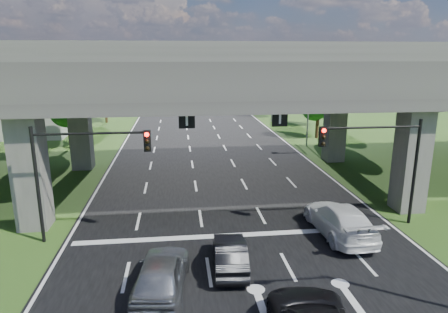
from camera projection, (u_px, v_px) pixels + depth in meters
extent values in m
plane|color=#2E4D18|center=(249.00, 270.00, 17.86)|extent=(160.00, 160.00, 0.00)
cube|color=black|center=(223.00, 194.00, 27.48)|extent=(18.00, 120.00, 0.03)
cube|color=#3B3936|center=(220.00, 75.00, 27.43)|extent=(80.00, 15.00, 2.00)
cube|color=#605D58|center=(235.00, 51.00, 20.08)|extent=(80.00, 0.50, 1.00)
cube|color=#605D58|center=(211.00, 53.00, 34.04)|extent=(80.00, 0.50, 1.00)
cube|color=#605D58|center=(29.00, 166.00, 21.52)|extent=(1.60, 1.60, 7.00)
cube|color=#605D58|center=(80.00, 127.00, 33.06)|extent=(1.60, 1.60, 7.00)
cube|color=#605D58|center=(412.00, 155.00, 24.02)|extent=(1.60, 1.60, 7.00)
cube|color=#605D58|center=(335.00, 122.00, 35.57)|extent=(1.60, 1.60, 7.00)
cube|color=black|center=(187.00, 120.00, 20.90)|extent=(0.85, 0.06, 0.85)
cube|color=black|center=(280.00, 119.00, 21.47)|extent=(0.85, 0.06, 0.85)
cylinder|color=black|center=(415.00, 173.00, 22.10)|extent=(0.18, 0.18, 6.00)
cylinder|color=black|center=(372.00, 127.00, 21.15)|extent=(5.50, 0.12, 0.12)
cube|color=black|center=(323.00, 137.00, 20.76)|extent=(0.35, 0.28, 1.05)
sphere|color=#FF0C05|center=(324.00, 131.00, 20.52)|extent=(0.22, 0.22, 0.22)
cylinder|color=black|center=(38.00, 186.00, 19.83)|extent=(0.18, 0.18, 6.00)
cylinder|color=black|center=(90.00, 134.00, 19.50)|extent=(5.50, 0.12, 0.12)
cube|color=black|center=(147.00, 141.00, 19.74)|extent=(0.35, 0.28, 1.05)
sphere|color=#FF0C05|center=(147.00, 135.00, 19.50)|extent=(0.22, 0.22, 0.22)
cylinder|color=gray|center=(309.00, 98.00, 40.91)|extent=(0.16, 0.16, 10.00)
cylinder|color=gray|center=(297.00, 51.00, 39.58)|extent=(3.00, 0.10, 0.10)
cube|color=gray|center=(282.00, 52.00, 39.44)|extent=(0.60, 0.25, 0.18)
cylinder|color=gray|center=(272.00, 87.00, 56.31)|extent=(0.16, 0.16, 10.00)
cylinder|color=gray|center=(263.00, 52.00, 54.98)|extent=(3.00, 0.10, 0.10)
cube|color=gray|center=(252.00, 53.00, 54.83)|extent=(0.60, 0.25, 0.18)
cylinder|color=black|center=(70.00, 132.00, 40.88)|extent=(0.36, 0.36, 3.30)
sphere|color=#155016|center=(67.00, 103.00, 40.14)|extent=(4.50, 4.50, 4.50)
sphere|color=#155016|center=(69.00, 90.00, 39.56)|extent=(3.60, 3.60, 3.60)
sphere|color=#155016|center=(66.00, 111.00, 40.71)|extent=(3.30, 3.30, 3.30)
cylinder|color=black|center=(61.00, 122.00, 48.29)|extent=(0.36, 0.36, 2.86)
sphere|color=#155016|center=(59.00, 101.00, 47.65)|extent=(3.90, 3.90, 3.90)
sphere|color=#155016|center=(61.00, 91.00, 47.12)|extent=(3.12, 3.12, 3.12)
sphere|color=#155016|center=(58.00, 107.00, 48.19)|extent=(2.86, 2.86, 2.86)
cylinder|color=black|center=(106.00, 110.00, 56.36)|extent=(0.36, 0.36, 3.52)
sphere|color=#155016|center=(104.00, 87.00, 55.57)|extent=(4.80, 4.80, 4.80)
sphere|color=#155016|center=(106.00, 77.00, 54.97)|extent=(3.84, 3.84, 3.84)
sphere|color=#155016|center=(103.00, 94.00, 56.16)|extent=(3.52, 3.52, 3.52)
cylinder|color=black|center=(317.00, 125.00, 45.90)|extent=(0.36, 0.36, 3.08)
sphere|color=#155016|center=(319.00, 100.00, 45.21)|extent=(4.20, 4.20, 4.20)
sphere|color=#155016|center=(324.00, 89.00, 44.65)|extent=(3.36, 3.36, 3.36)
sphere|color=#155016|center=(314.00, 107.00, 45.77)|extent=(3.08, 3.08, 3.08)
cylinder|color=black|center=(318.00, 115.00, 53.97)|extent=(0.36, 0.36, 2.86)
sphere|color=#155016|center=(319.00, 96.00, 53.33)|extent=(3.90, 3.90, 3.90)
sphere|color=#155016|center=(324.00, 87.00, 52.79)|extent=(3.12, 3.12, 3.12)
sphere|color=#155016|center=(316.00, 101.00, 53.87)|extent=(2.86, 2.86, 2.86)
cylinder|color=black|center=(275.00, 107.00, 61.16)|extent=(0.36, 0.36, 3.30)
sphere|color=#155016|center=(276.00, 87.00, 60.42)|extent=(4.50, 4.50, 4.50)
sphere|color=#155016|center=(279.00, 78.00, 59.84)|extent=(3.60, 3.60, 3.60)
sphere|color=#155016|center=(273.00, 93.00, 60.99)|extent=(3.30, 3.30, 3.30)
imported|color=#9FA2A6|center=(161.00, 274.00, 15.89)|extent=(2.51, 5.07, 1.66)
imported|color=black|center=(230.00, 254.00, 17.82)|extent=(1.69, 4.13, 1.33)
imported|color=white|center=(339.00, 219.00, 21.14)|extent=(2.52, 5.82, 1.67)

